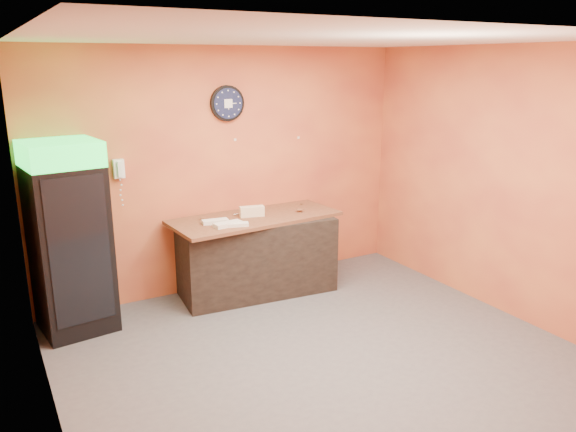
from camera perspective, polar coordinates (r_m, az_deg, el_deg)
floor at (r=5.39m, az=3.03°, el=-13.73°), size 4.50×4.50×0.00m
back_wall at (r=6.60m, az=-6.13°, el=4.65°), size 4.50×0.02×2.80m
left_wall at (r=4.16m, az=-23.95°, el=-3.07°), size 0.02×4.00×2.80m
right_wall at (r=6.34m, az=20.73°, el=3.29°), size 0.02×4.00×2.80m
ceiling at (r=4.71m, az=3.54°, el=17.54°), size 4.50×4.00×0.02m
beverage_cooler at (r=5.86m, az=-21.31°, el=-2.43°), size 0.74×0.75×1.91m
prep_counter at (r=6.56m, az=-3.29°, el=-4.04°), size 1.82×0.93×0.88m
wall_clock at (r=6.47m, az=-6.18°, el=11.31°), size 0.40×0.06×0.40m
wall_phone at (r=6.14m, az=-16.79°, el=4.62°), size 0.11×0.10×0.20m
butcher_paper at (r=6.43m, az=-3.35°, el=-0.18°), size 1.98×0.94×0.04m
sub_roll_stack at (r=6.40m, az=-3.69°, el=0.47°), size 0.29×0.16×0.12m
wrapped_sandwich_left at (r=6.05m, az=-6.13°, el=-0.83°), size 0.32×0.16×0.04m
wrapped_sandwich_mid at (r=6.04m, az=-5.25°, el=-0.87°), size 0.27×0.17×0.04m
wrapped_sandwich_right at (r=6.18m, az=-7.41°, el=-0.55°), size 0.30×0.15×0.04m
kitchen_tool at (r=6.51m, az=-4.50°, el=0.43°), size 0.05×0.05×0.05m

